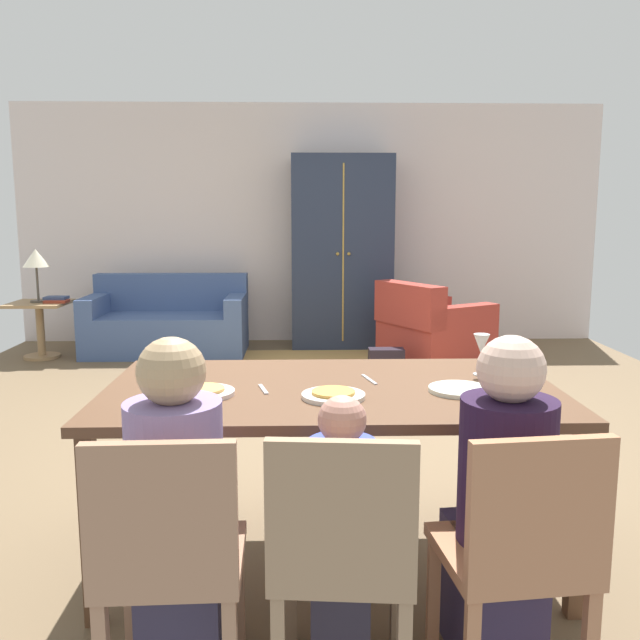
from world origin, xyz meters
name	(u,v)px	position (x,y,z in m)	size (l,w,h in m)	color
ground_plane	(316,420)	(0.00, 0.47, -0.01)	(6.65, 6.14, 0.02)	brown
back_wall	(310,224)	(0.00, 3.59, 1.35)	(6.65, 0.10, 2.70)	silver
dining_table	(331,401)	(0.02, -1.52, 0.70)	(1.88, 1.05, 0.76)	brown
plate_near_man	(203,393)	(-0.49, -1.64, 0.77)	(0.25, 0.25, 0.02)	silver
pizza_near_man	(203,389)	(-0.49, -1.64, 0.78)	(0.17, 0.17, 0.01)	gold
plate_near_child	(333,396)	(0.02, -1.70, 0.77)	(0.25, 0.25, 0.02)	silver
pizza_near_child	(333,392)	(0.02, -1.70, 0.78)	(0.17, 0.17, 0.01)	gold
plate_near_woman	(460,390)	(0.54, -1.62, 0.77)	(0.25, 0.25, 0.02)	silver
wine_glass	(481,346)	(0.70, -1.34, 0.89)	(0.07, 0.07, 0.19)	silver
fork	(263,389)	(-0.26, -1.57, 0.76)	(0.02, 0.15, 0.01)	silver
knife	(369,379)	(0.19, -1.42, 0.76)	(0.01, 0.17, 0.01)	silver
dining_chair_man	(169,554)	(-0.49, -2.40, 0.49)	(0.43, 0.43, 0.87)	#A67758
person_man	(178,520)	(-0.49, -2.22, 0.51)	(0.30, 0.40, 1.11)	#3B3653
dining_chair_child	(342,551)	(0.02, -2.40, 0.49)	(0.46, 0.46, 0.87)	#A07C5B
person_child	(342,542)	(0.03, -2.23, 0.43)	(0.22, 0.30, 0.92)	#363143
dining_chair_woman	(521,549)	(0.55, -2.40, 0.49)	(0.46, 0.46, 0.87)	#B4734D
person_woman	(500,516)	(0.54, -2.22, 0.51)	(0.31, 0.41, 1.11)	#352B4B
area_rug	(329,369)	(0.16, 2.02, 0.00)	(2.60, 1.80, 0.01)	tan
couch	(168,324)	(-1.53, 2.88, 0.30)	(1.66, 0.86, 0.82)	#42598A
armchair	(432,333)	(1.17, 2.19, 0.32)	(1.17, 1.16, 0.82)	#A0352C
armoire	(342,252)	(0.35, 3.19, 1.05)	(1.10, 0.59, 2.10)	#252F45
side_table	(40,322)	(-2.78, 2.62, 0.38)	(0.56, 0.56, 0.58)	#9F7B51
table_lamp	(36,260)	(-2.78, 2.62, 1.01)	(0.26, 0.26, 0.54)	#4F473D
book_lower	(57,301)	(-2.58, 2.57, 0.59)	(0.22, 0.16, 0.03)	#973524
book_upper	(56,298)	(-2.61, 2.64, 0.62)	(0.22, 0.16, 0.03)	#374973
handbag	(386,363)	(0.67, 1.72, 0.13)	(0.32, 0.16, 0.26)	black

